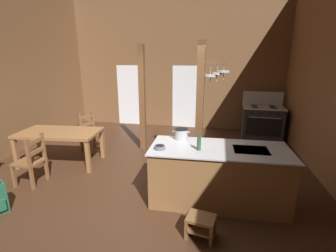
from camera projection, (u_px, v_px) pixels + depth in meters
ground_plane at (136, 185)px, 4.56m from camera, size 7.65×8.95×0.10m
wall_back at (175, 63)px, 7.88m from camera, size 7.65×0.14×4.25m
glazed_door_back_left at (131, 95)px, 8.41m from camera, size 1.00×0.01×2.05m
glazed_panel_back_right at (185, 97)px, 8.04m from camera, size 0.84×0.01×2.05m
kitchen_island at (218, 175)px, 3.87m from camera, size 2.20×1.05×0.92m
stove_range at (262, 122)px, 7.04m from camera, size 1.17×0.86×1.32m
support_post_with_pot_rack at (202, 104)px, 4.68m from camera, size 0.60×0.24×2.60m
support_post_center at (142, 99)px, 5.93m from camera, size 0.14×0.14×2.60m
step_stool at (201, 225)px, 3.12m from camera, size 0.40×0.34×0.30m
dining_table at (60, 135)px, 5.24m from camera, size 1.78×1.07×0.74m
ladderback_chair_near_window at (31, 161)px, 4.41m from camera, size 0.44×0.44×0.95m
ladderback_chair_by_post at (91, 132)px, 6.12m from camera, size 0.59×0.59×0.95m
stockpot_on_counter at (181, 134)px, 4.13m from camera, size 0.30×0.23×0.19m
mixing_bowl_on_counter at (160, 147)px, 3.69m from camera, size 0.17×0.17×0.06m
bottle_tall_on_counter at (199, 144)px, 3.63m from camera, size 0.06×0.06×0.26m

